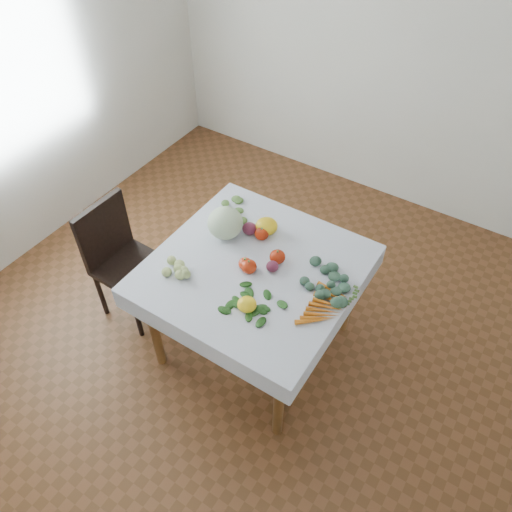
{
  "coord_description": "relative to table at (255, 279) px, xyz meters",
  "views": [
    {
      "loc": [
        1.05,
        -1.61,
        2.81
      ],
      "look_at": [
        -0.01,
        0.02,
        0.82
      ],
      "focal_mm": 35.0,
      "sensor_mm": 36.0,
      "label": 1
    }
  ],
  "objects": [
    {
      "name": "tomato_c",
      "position": [
        -0.01,
        -0.05,
        0.14
      ],
      "size": [
        0.12,
        0.12,
        0.08
      ],
      "primitive_type": "ellipsoid",
      "rotation": [
        0.0,
        0.0,
        0.39
      ],
      "color": "#B1250B",
      "rests_on": "tablecloth"
    },
    {
      "name": "onion_b",
      "position": [
        0.1,
        0.03,
        0.13
      ],
      "size": [
        0.09,
        0.09,
        0.06
      ],
      "primitive_type": "ellipsoid",
      "rotation": [
        0.0,
        0.0,
        -0.4
      ],
      "color": "#501632",
      "rests_on": "tablecloth"
    },
    {
      "name": "heirloom_back",
      "position": [
        -0.1,
        0.28,
        0.15
      ],
      "size": [
        0.16,
        0.16,
        0.09
      ],
      "primitive_type": "ellipsoid",
      "rotation": [
        0.0,
        0.0,
        -0.2
      ],
      "color": "yellow",
      "rests_on": "tablecloth"
    },
    {
      "name": "heirloom_front",
      "position": [
        0.13,
        -0.27,
        0.14
      ],
      "size": [
        0.13,
        0.13,
        0.07
      ],
      "primitive_type": "ellipsoid",
      "rotation": [
        0.0,
        0.0,
        0.36
      ],
      "color": "yellow",
      "rests_on": "tablecloth"
    },
    {
      "name": "table",
      "position": [
        0.0,
        0.0,
        0.0
      ],
      "size": [
        1.0,
        1.0,
        0.75
      ],
      "color": "brown",
      "rests_on": "ground"
    },
    {
      "name": "back_wall",
      "position": [
        0.0,
        2.0,
        0.7
      ],
      "size": [
        4.0,
        0.04,
        2.7
      ],
      "primitive_type": "cube",
      "color": "silver",
      "rests_on": "ground"
    },
    {
      "name": "carrot_bunch",
      "position": [
        0.47,
        -0.05,
        0.12
      ],
      "size": [
        0.19,
        0.32,
        0.03
      ],
      "color": "orange",
      "rests_on": "tablecloth"
    },
    {
      "name": "ground",
      "position": [
        0.0,
        0.0,
        -0.65
      ],
      "size": [
        4.0,
        4.0,
        0.0
      ],
      "primitive_type": "plane",
      "color": "brown"
    },
    {
      "name": "tablecloth",
      "position": [
        0.0,
        0.0,
        0.1
      ],
      "size": [
        1.12,
        1.12,
        0.01
      ],
      "primitive_type": "cube",
      "color": "white",
      "rests_on": "table"
    },
    {
      "name": "kale_bunch",
      "position": [
        0.41,
        0.11,
        0.12
      ],
      "size": [
        0.29,
        0.28,
        0.04
      ],
      "color": "#365848",
      "rests_on": "tablecloth"
    },
    {
      "name": "chair",
      "position": [
        -0.94,
        -0.18,
        -0.16
      ],
      "size": [
        0.4,
        0.4,
        0.87
      ],
      "color": "black",
      "rests_on": "ground"
    },
    {
      "name": "tomato_a",
      "position": [
        -0.09,
        0.22,
        0.14
      ],
      "size": [
        0.11,
        0.11,
        0.08
      ],
      "primitive_type": "ellipsoid",
      "rotation": [
        0.0,
        0.0,
        -0.4
      ],
      "color": "#B1250B",
      "rests_on": "tablecloth"
    },
    {
      "name": "cabbage",
      "position": [
        -0.29,
        0.13,
        0.2
      ],
      "size": [
        0.25,
        0.25,
        0.19
      ],
      "primitive_type": "ellipsoid",
      "rotation": [
        0.0,
        0.0,
        -0.22
      ],
      "color": "silver",
      "rests_on": "tablecloth"
    },
    {
      "name": "tomatillo_cluster",
      "position": [
        -0.34,
        -0.26,
        0.13
      ],
      "size": [
        0.16,
        0.13,
        0.05
      ],
      "color": "#ACBE6E",
      "rests_on": "tablecloth"
    },
    {
      "name": "tomato_b",
      "position": [
        -0.04,
        -0.03,
        0.14
      ],
      "size": [
        0.09,
        0.09,
        0.07
      ],
      "primitive_type": "ellipsoid",
      "rotation": [
        0.0,
        0.0,
        -0.14
      ],
      "color": "#B1250B",
      "rests_on": "tablecloth"
    },
    {
      "name": "dill_bunch",
      "position": [
        -0.36,
        0.36,
        0.11
      ],
      "size": [
        0.23,
        0.17,
        0.02
      ],
      "color": "#59813B",
      "rests_on": "tablecloth"
    },
    {
      "name": "basil_bunch",
      "position": [
        0.14,
        -0.25,
        0.11
      ],
      "size": [
        0.27,
        0.23,
        0.01
      ],
      "color": "#1E5219",
      "rests_on": "tablecloth"
    },
    {
      "name": "tomato_d",
      "position": [
        0.09,
        0.1,
        0.14
      ],
      "size": [
        0.1,
        0.1,
        0.08
      ],
      "primitive_type": "ellipsoid",
      "rotation": [
        0.0,
        0.0,
        -0.07
      ],
      "color": "#B1250B",
      "rests_on": "tablecloth"
    },
    {
      "name": "onion_a",
      "position": [
        -0.18,
        0.22,
        0.14
      ],
      "size": [
        0.11,
        0.11,
        0.07
      ],
      "primitive_type": "ellipsoid",
      "rotation": [
        0.0,
        0.0,
        -0.3
      ],
      "color": "#501632",
      "rests_on": "tablecloth"
    }
  ]
}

